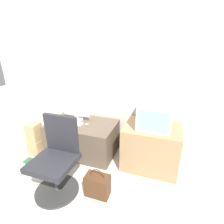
{
  "coord_description": "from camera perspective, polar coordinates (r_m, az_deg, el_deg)",
  "views": [
    {
      "loc": [
        1.13,
        -1.45,
        1.83
      ],
      "look_at": [
        0.32,
        0.94,
        0.81
      ],
      "focal_mm": 28.0,
      "sensor_mm": 36.0,
      "label": 1
    }
  ],
  "objects": [
    {
      "name": "ground_plane",
      "position": [
        2.6,
        -14.75,
        -23.77
      ],
      "size": [
        12.0,
        12.0,
        0.0
      ],
      "primitive_type": "plane",
      "color": "beige"
    },
    {
      "name": "wall_back",
      "position": [
        3.05,
        -3.46,
        11.88
      ],
      "size": [
        4.4,
        0.05,
        2.6
      ],
      "color": "silver",
      "rests_on": "ground_plane"
    },
    {
      "name": "desk",
      "position": [
        3.11,
        -9.49,
        -8.26
      ],
      "size": [
        1.13,
        0.69,
        0.56
      ],
      "color": "brown",
      "rests_on": "ground_plane"
    },
    {
      "name": "side_stand",
      "position": [
        2.79,
        12.58,
        -10.91
      ],
      "size": [
        0.82,
        0.63,
        0.68
      ],
      "color": "#A37F56",
      "rests_on": "ground_plane"
    },
    {
      "name": "main_monitor",
      "position": [
        3.03,
        -11.63,
        1.42
      ],
      "size": [
        0.5,
        0.21,
        0.47
      ],
      "color": "#B2B2B7",
      "rests_on": "desk"
    },
    {
      "name": "keyboard",
      "position": [
        3.0,
        -12.92,
        -3.56
      ],
      "size": [
        0.38,
        0.13,
        0.01
      ],
      "color": "silver",
      "rests_on": "desk"
    },
    {
      "name": "mouse",
      "position": [
        2.89,
        -8.25,
        -4.05
      ],
      "size": [
        0.06,
        0.04,
        0.03
      ],
      "color": "silver",
      "rests_on": "desk"
    },
    {
      "name": "crt_tv",
      "position": [
        2.57,
        13.9,
        -0.93
      ],
      "size": [
        0.47,
        0.5,
        0.36
      ],
      "color": "#B7B7BC",
      "rests_on": "side_stand"
    },
    {
      "name": "office_chair",
      "position": [
        2.39,
        -17.66,
        -15.1
      ],
      "size": [
        0.56,
        0.56,
        1.0
      ],
      "color": "#333333",
      "rests_on": "ground_plane"
    },
    {
      "name": "cardboard_box_lower",
      "position": [
        3.38,
        -23.38,
        -10.31
      ],
      "size": [
        0.21,
        0.22,
        0.26
      ],
      "color": "tan",
      "rests_on": "ground_plane"
    },
    {
      "name": "cardboard_box_upper",
      "position": [
        3.25,
        -24.14,
        -6.0
      ],
      "size": [
        0.2,
        0.21,
        0.32
      ],
      "color": "tan",
      "rests_on": "cardboard_box_lower"
    },
    {
      "name": "handbag",
      "position": [
        2.4,
        -4.74,
        -22.7
      ],
      "size": [
        0.31,
        0.18,
        0.4
      ],
      "color": "#4C2D19",
      "rests_on": "ground_plane"
    },
    {
      "name": "book",
      "position": [
        3.25,
        -24.78,
        -14.41
      ],
      "size": [
        0.23,
        0.14,
        0.02
      ],
      "color": "#2D6638",
      "rests_on": "ground_plane"
    }
  ]
}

